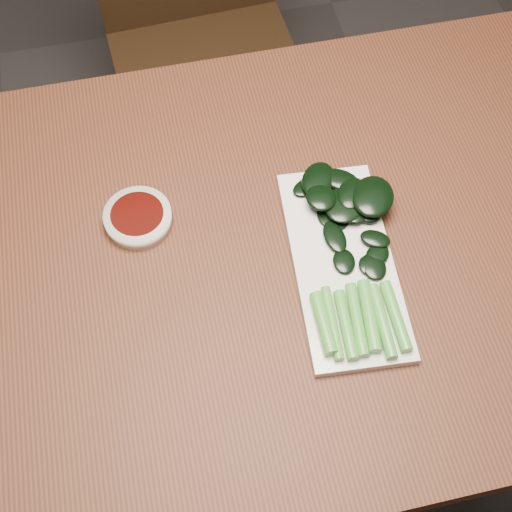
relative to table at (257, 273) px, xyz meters
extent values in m
plane|color=#2A2828|center=(0.00, 0.00, -0.68)|extent=(6.00, 6.00, 0.00)
cube|color=#492414|center=(0.00, 0.00, 0.05)|extent=(1.40, 0.80, 0.04)
cylinder|color=#492414|center=(0.64, 0.34, -0.32)|extent=(0.05, 0.05, 0.71)
cube|color=black|center=(0.04, 0.67, -0.25)|extent=(0.45, 0.45, 0.04)
cylinder|color=black|center=(-0.13, 0.48, -0.47)|extent=(0.04, 0.04, 0.41)
cylinder|color=black|center=(0.23, 0.50, -0.47)|extent=(0.04, 0.04, 0.41)
cylinder|color=black|center=(-0.16, 0.85, -0.47)|extent=(0.04, 0.04, 0.41)
cylinder|color=black|center=(0.21, 0.87, -0.47)|extent=(0.04, 0.04, 0.41)
cylinder|color=silver|center=(-0.16, 0.09, 0.08)|extent=(0.10, 0.10, 0.02)
cylinder|color=#3E0A05|center=(-0.16, 0.09, 0.09)|extent=(0.08, 0.08, 0.00)
cube|color=silver|center=(0.12, -0.05, 0.08)|extent=(0.17, 0.34, 0.01)
cylinder|color=green|center=(0.06, -0.15, 0.09)|extent=(0.02, 0.09, 0.02)
cylinder|color=green|center=(0.07, -0.15, 0.09)|extent=(0.02, 0.11, 0.01)
cylinder|color=green|center=(0.09, -0.15, 0.09)|extent=(0.02, 0.10, 0.02)
cylinder|color=green|center=(0.11, -0.15, 0.09)|extent=(0.03, 0.11, 0.02)
cylinder|color=green|center=(0.13, -0.15, 0.09)|extent=(0.03, 0.11, 0.02)
cylinder|color=green|center=(0.14, -0.16, 0.09)|extent=(0.02, 0.11, 0.02)
cylinder|color=green|center=(0.16, -0.16, 0.09)|extent=(0.02, 0.11, 0.02)
ellipsoid|color=black|center=(0.11, 0.08, 0.10)|extent=(0.08, 0.08, 0.01)
ellipsoid|color=black|center=(0.15, 0.03, 0.10)|extent=(0.10, 0.10, 0.01)
ellipsoid|color=black|center=(0.15, 0.08, 0.10)|extent=(0.07, 0.07, 0.01)
ellipsoid|color=black|center=(0.17, 0.03, 0.10)|extent=(0.03, 0.05, 0.01)
ellipsoid|color=black|center=(0.17, 0.04, 0.09)|extent=(0.08, 0.10, 0.02)
ellipsoid|color=black|center=(0.12, 0.02, 0.09)|extent=(0.07, 0.07, 0.01)
ellipsoid|color=black|center=(0.16, 0.05, 0.11)|extent=(0.07, 0.07, 0.01)
ellipsoid|color=black|center=(0.11, -0.01, 0.09)|extent=(0.04, 0.06, 0.01)
ellipsoid|color=black|center=(0.10, 0.08, 0.09)|extent=(0.07, 0.05, 0.01)
ellipsoid|color=black|center=(0.11, 0.05, 0.11)|extent=(0.05, 0.06, 0.01)
ellipsoid|color=black|center=(0.15, 0.02, 0.10)|extent=(0.05, 0.05, 0.01)
ellipsoid|color=black|center=(0.17, -0.03, 0.09)|extent=(0.05, 0.05, 0.01)
ellipsoid|color=black|center=(0.18, 0.03, 0.11)|extent=(0.09, 0.10, 0.02)
ellipsoid|color=black|center=(0.12, -0.06, 0.09)|extent=(0.04, 0.05, 0.01)
ellipsoid|color=black|center=(0.16, -0.07, 0.09)|extent=(0.04, 0.05, 0.01)
ellipsoid|color=black|center=(0.17, -0.06, 0.09)|extent=(0.05, 0.05, 0.01)
ellipsoid|color=black|center=(0.15, -0.07, 0.09)|extent=(0.03, 0.04, 0.01)
camera|label=1|loc=(-0.12, -0.52, 0.98)|focal=50.00mm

